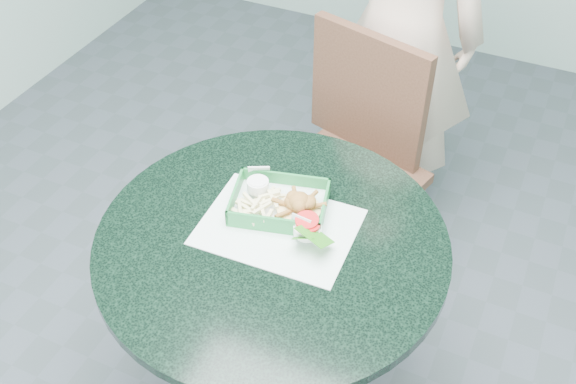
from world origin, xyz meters
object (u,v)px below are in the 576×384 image
at_px(food_basket, 279,211).
at_px(crab_sandwich, 295,213).
at_px(sauce_ramekin, 263,187).
at_px(cafe_table, 273,285).
at_px(dining_chair, 353,150).
at_px(diner_person, 403,9).

bearing_deg(food_basket, crab_sandwich, -21.86).
distance_m(food_basket, sauce_ramekin, 0.08).
distance_m(cafe_table, dining_chair, 0.71).
relative_size(dining_chair, crab_sandwich, 7.95).
height_order(food_basket, sauce_ramekin, sauce_ramekin).
relative_size(crab_sandwich, sauce_ramekin, 1.97).
bearing_deg(dining_chair, cafe_table, -71.78).
bearing_deg(food_basket, diner_person, 88.29).
xyz_separation_m(dining_chair, crab_sandwich, (0.06, -0.63, 0.27)).
height_order(crab_sandwich, sauce_ramekin, crab_sandwich).
distance_m(crab_sandwich, sauce_ramekin, 0.14).
xyz_separation_m(cafe_table, sauce_ramekin, (-0.09, 0.14, 0.22)).
bearing_deg(cafe_table, sauce_ramekin, 124.13).
height_order(cafe_table, diner_person, diner_person).
xyz_separation_m(cafe_table, dining_chair, (-0.03, 0.71, -0.05)).
distance_m(dining_chair, food_basket, 0.65).
bearing_deg(cafe_table, food_basket, 104.58).
bearing_deg(sauce_ramekin, cafe_table, -55.87).
height_order(diner_person, sauce_ramekin, diner_person).
relative_size(cafe_table, dining_chair, 0.99).
bearing_deg(dining_chair, sauce_ramekin, -80.46).
bearing_deg(food_basket, dining_chair, 90.01).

